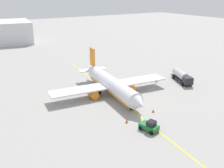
{
  "coord_description": "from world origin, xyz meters",
  "views": [
    {
      "loc": [
        51.9,
        -32.76,
        25.27
      ],
      "look_at": [
        0.0,
        0.0,
        3.0
      ],
      "focal_mm": 41.16,
      "sensor_mm": 36.0,
      "label": 1
    }
  ],
  "objects_px": {
    "airplane": "(111,85)",
    "safety_cone_wingtip": "(153,111)",
    "safety_cone_nose": "(127,121)",
    "pushback_tug": "(149,126)",
    "fuel_tanker": "(182,76)",
    "refueling_worker": "(157,79)"
  },
  "relations": [
    {
      "from": "airplane",
      "to": "safety_cone_wingtip",
      "type": "distance_m",
      "value": 14.27
    },
    {
      "from": "airplane",
      "to": "safety_cone_nose",
      "type": "distance_m",
      "value": 15.86
    },
    {
      "from": "airplane",
      "to": "pushback_tug",
      "type": "xyz_separation_m",
      "value": [
        19.57,
        -3.63,
        -1.68
      ]
    },
    {
      "from": "airplane",
      "to": "fuel_tanker",
      "type": "distance_m",
      "value": 23.05
    },
    {
      "from": "pushback_tug",
      "to": "refueling_worker",
      "type": "relative_size",
      "value": 2.33
    },
    {
      "from": "pushback_tug",
      "to": "refueling_worker",
      "type": "height_order",
      "value": "pushback_tug"
    },
    {
      "from": "refueling_worker",
      "to": "safety_cone_nose",
      "type": "height_order",
      "value": "refueling_worker"
    },
    {
      "from": "fuel_tanker",
      "to": "refueling_worker",
      "type": "height_order",
      "value": "fuel_tanker"
    },
    {
      "from": "pushback_tug",
      "to": "safety_cone_nose",
      "type": "bearing_deg",
      "value": -159.15
    },
    {
      "from": "airplane",
      "to": "refueling_worker",
      "type": "height_order",
      "value": "airplane"
    },
    {
      "from": "pushback_tug",
      "to": "refueling_worker",
      "type": "bearing_deg",
      "value": 135.78
    },
    {
      "from": "fuel_tanker",
      "to": "refueling_worker",
      "type": "distance_m",
      "value": 7.43
    },
    {
      "from": "fuel_tanker",
      "to": "safety_cone_nose",
      "type": "height_order",
      "value": "fuel_tanker"
    },
    {
      "from": "refueling_worker",
      "to": "safety_cone_wingtip",
      "type": "distance_m",
      "value": 20.93
    },
    {
      "from": "safety_cone_wingtip",
      "to": "airplane",
      "type": "bearing_deg",
      "value": -170.8
    },
    {
      "from": "pushback_tug",
      "to": "safety_cone_nose",
      "type": "relative_size",
      "value": 5.49
    },
    {
      "from": "safety_cone_wingtip",
      "to": "refueling_worker",
      "type": "bearing_deg",
      "value": 136.48
    },
    {
      "from": "airplane",
      "to": "safety_cone_nose",
      "type": "relative_size",
      "value": 44.15
    },
    {
      "from": "airplane",
      "to": "safety_cone_wingtip",
      "type": "bearing_deg",
      "value": 9.2
    },
    {
      "from": "fuel_tanker",
      "to": "refueling_worker",
      "type": "bearing_deg",
      "value": -122.67
    },
    {
      "from": "airplane",
      "to": "fuel_tanker",
      "type": "height_order",
      "value": "airplane"
    },
    {
      "from": "pushback_tug",
      "to": "safety_cone_nose",
      "type": "distance_m",
      "value": 5.26
    }
  ]
}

